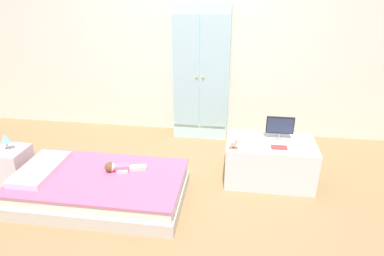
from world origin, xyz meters
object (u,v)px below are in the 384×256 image
wardrobe (201,74)px  tv_monitor (280,126)px  bed (101,188)px  doll (118,167)px  rocking_horse_toy (234,144)px  table_lamp (5,139)px  nightstand (12,164)px  book_red (279,147)px  tv_stand (269,161)px

wardrobe → tv_monitor: 1.30m
bed → doll: 0.25m
tv_monitor → rocking_horse_toy: (-0.45, -0.29, -0.09)m
table_lamp → wardrobe: size_ratio=0.10×
nightstand → book_red: size_ratio=2.30×
tv_monitor → nightstand: bearing=-170.4°
doll → tv_stand: tv_stand is taller
doll → wardrobe: bearing=66.7°
wardrobe → tv_stand: size_ratio=1.91×
tv_stand → tv_monitor: bearing=48.4°
doll → wardrobe: 1.67m
doll → tv_monitor: 1.65m
bed → doll: doll is taller
doll → table_lamp: (-1.19, 0.09, 0.17)m
bed → tv_monitor: 1.85m
rocking_horse_toy → tv_monitor: bearing=32.7°
wardrobe → rocking_horse_toy: (0.46, -1.18, -0.36)m
doll → nightstand: (-1.19, 0.09, -0.12)m
bed → table_lamp: 1.12m
nightstand → tv_stand: (2.64, 0.37, 0.05)m
table_lamp → tv_stand: 2.67m
tv_stand → book_red: size_ratio=5.80×
table_lamp → tv_stand: table_lamp is taller
nightstand → tv_monitor: (2.72, 0.46, 0.40)m
bed → tv_stand: (1.59, 0.57, 0.09)m
rocking_horse_toy → doll: bearing=-166.2°
tv_monitor → tv_stand: bearing=-131.6°
tv_monitor → book_red: size_ratio=1.81×
rocking_horse_toy → book_red: bearing=10.0°
table_lamp → rocking_horse_toy: rocking_horse_toy is taller
wardrobe → book_red: wardrobe is taller
tv_monitor → table_lamp: bearing=-170.4°
bed → book_red: book_red is taller
wardrobe → book_red: size_ratio=11.04×
doll → wardrobe: size_ratio=0.23×
bed → nightstand: nightstand is taller
tv_stand → wardrobe: bearing=129.9°
tv_stand → book_red: bearing=-61.0°
doll → rocking_horse_toy: bearing=13.8°
book_red → bed: bearing=-164.7°
table_lamp → doll: bearing=-4.5°
bed → book_red: bearing=15.3°
table_lamp → wardrobe: 2.29m
doll → rocking_horse_toy: 1.13m
tv_monitor → wardrobe: bearing=135.3°
nightstand → table_lamp: table_lamp is taller
rocking_horse_toy → tv_stand: bearing=28.2°
tv_stand → table_lamp: bearing=-172.1°
bed → tv_stand: 1.69m
tv_stand → doll: bearing=-162.4°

